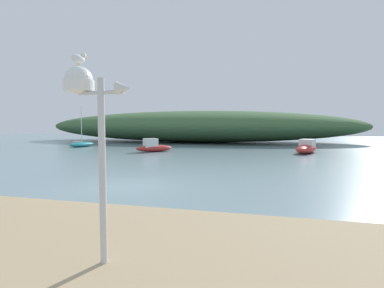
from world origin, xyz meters
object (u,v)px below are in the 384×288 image
at_px(mast_structure, 87,101).
at_px(motorboat_off_point, 153,147).
at_px(seagull_on_radar, 79,58).
at_px(sailboat_west_reach, 82,144).
at_px(motorboat_inner_mooring, 306,148).

distance_m(mast_structure, motorboat_off_point, 23.82).
relative_size(seagull_on_radar, sailboat_west_reach, 0.08).
distance_m(sailboat_west_reach, motorboat_off_point, 10.97).
relative_size(mast_structure, motorboat_inner_mooring, 0.74).
bearing_deg(motorboat_inner_mooring, mast_structure, -103.86).
bearing_deg(motorboat_inner_mooring, sailboat_west_reach, 176.18).
relative_size(seagull_on_radar, motorboat_off_point, 0.10).
height_order(seagull_on_radar, motorboat_inner_mooring, seagull_on_radar).
height_order(sailboat_west_reach, motorboat_inner_mooring, sailboat_west_reach).
height_order(mast_structure, sailboat_west_reach, sailboat_west_reach).
relative_size(seagull_on_radar, motorboat_inner_mooring, 0.08).
bearing_deg(mast_structure, seagull_on_radar, 173.10).
bearing_deg(mast_structure, motorboat_off_point, 109.25).
bearing_deg(sailboat_west_reach, mast_structure, -55.27).
xyz_separation_m(mast_structure, seagull_on_radar, (-0.14, 0.02, 0.73)).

